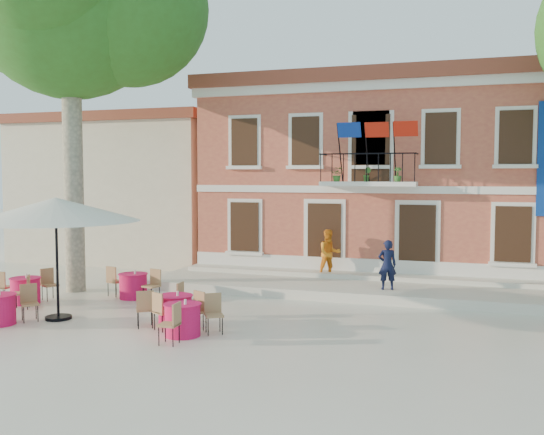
{
  "coord_description": "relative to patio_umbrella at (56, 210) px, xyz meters",
  "views": [
    {
      "loc": [
        5.2,
        -14.83,
        3.79
      ],
      "look_at": [
        -0.74,
        3.5,
        2.44
      ],
      "focal_mm": 40.0,
      "sensor_mm": 36.0,
      "label": 1
    }
  ],
  "objects": [
    {
      "name": "ground",
      "position": [
        5.02,
        1.6,
        -2.89
      ],
      "size": [
        90.0,
        90.0,
        0.0
      ],
      "primitive_type": "plane",
      "color": "beige",
      "rests_on": "ground"
    },
    {
      "name": "main_building",
      "position": [
        7.02,
        11.59,
        0.89
      ],
      "size": [
        13.5,
        9.59,
        7.5
      ],
      "color": "#C76848",
      "rests_on": "ground"
    },
    {
      "name": "neighbor_west",
      "position": [
        -4.48,
        12.6,
        0.33
      ],
      "size": [
        9.4,
        9.4,
        6.4
      ],
      "color": "beige",
      "rests_on": "ground"
    },
    {
      "name": "terrace",
      "position": [
        7.02,
        6.0,
        -2.74
      ],
      "size": [
        14.0,
        3.4,
        0.3
      ],
      "primitive_type": "cube",
      "color": "silver",
      "rests_on": "ground"
    },
    {
      "name": "patio_umbrella",
      "position": [
        0.0,
        0.0,
        0.0
      ],
      "size": [
        4.32,
        4.32,
        3.21
      ],
      "color": "black",
      "rests_on": "ground"
    },
    {
      "name": "pedestrian_navy",
      "position": [
        7.92,
        5.25,
        -1.83
      ],
      "size": [
        0.64,
        0.51,
        1.53
      ],
      "primitive_type": "imported",
      "rotation": [
        0.0,
        0.0,
        3.42
      ],
      "color": "black",
      "rests_on": "terrace"
    },
    {
      "name": "pedestrian_orange",
      "position": [
        5.74,
        6.96,
        -1.77
      ],
      "size": [
        1.0,
        0.93,
        1.64
      ],
      "primitive_type": "imported",
      "rotation": [
        0.0,
        0.0,
        0.52
      ],
      "color": "orange",
      "rests_on": "terrace"
    },
    {
      "name": "cafe_table_0",
      "position": [
        -2.17,
        1.34,
        -2.46
      ],
      "size": [
        1.66,
        1.87,
        0.95
      ],
      "color": "#DA1455",
      "rests_on": "ground"
    },
    {
      "name": "cafe_table_1",
      "position": [
        3.24,
        0.36,
        -2.46
      ],
      "size": [
        1.87,
        1.66,
        0.95
      ],
      "color": "#DA1455",
      "rests_on": "ground"
    },
    {
      "name": "cafe_table_3",
      "position": [
        0.46,
        2.99,
        -2.47
      ],
      "size": [
        1.96,
        0.9,
        0.95
      ],
      "color": "#DA1455",
      "rests_on": "ground"
    },
    {
      "name": "cafe_table_4",
      "position": [
        3.87,
        -0.5,
        -2.46
      ],
      "size": [
        1.87,
        1.66,
        0.95
      ],
      "color": "#DA1455",
      "rests_on": "ground"
    }
  ]
}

